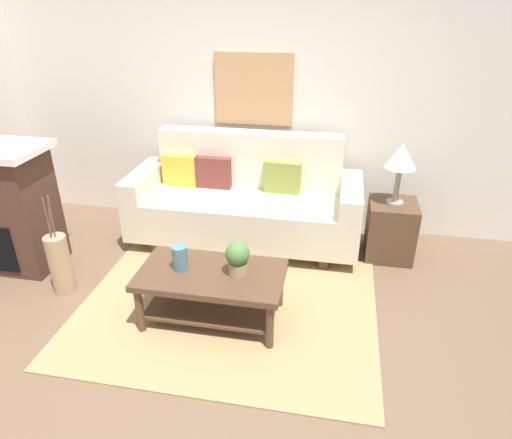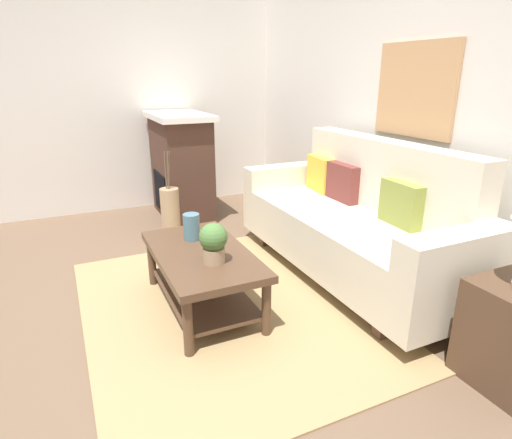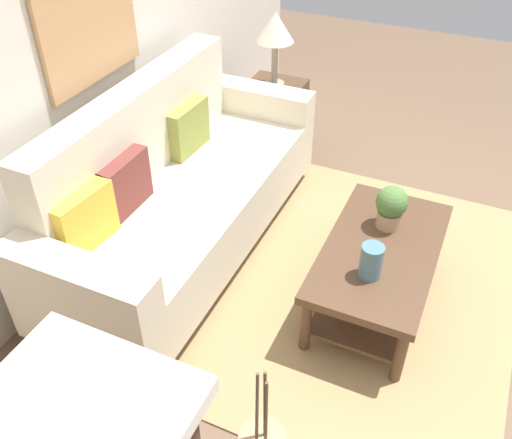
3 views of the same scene
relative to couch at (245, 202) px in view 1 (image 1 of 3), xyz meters
The scene contains 17 objects.
ground_plane 1.71m from the couch, 86.95° to the right, with size 9.44×9.44×0.00m, color brown.
wall_back 1.07m from the couch, 80.65° to the left, with size 5.44×0.10×2.70m, color silver.
area_rug 1.24m from the couch, 85.63° to the right, with size 2.38×1.85×0.01m, color #A38456.
couch is the anchor object (origin of this frame).
throw_pillow_mustard 0.76m from the couch, 169.88° to the left, with size 0.36×0.12×0.32m, color gold.
throw_pillow_maroon 0.45m from the couch, 160.36° to the left, with size 0.36×0.12×0.32m, color brown.
throw_pillow_olive 0.45m from the couch, 19.64° to the left, with size 0.36×0.12×0.32m, color olive.
coffee_table 1.29m from the couch, 89.62° to the right, with size 1.10×0.60×0.43m.
tabletop_vase 1.30m from the couch, 100.31° to the right, with size 0.12×0.12×0.19m, color slate.
potted_plant_tabletop 1.29m from the couch, 80.52° to the right, with size 0.18×0.18×0.26m.
side_table 1.43m from the couch, ahead, with size 0.44×0.44×0.56m, color #513826.
table_lamp 1.53m from the couch, ahead, with size 0.28×0.28×0.57m.
floor_vase 1.79m from the couch, 139.25° to the right, with size 0.18×0.18×0.53m, color tan.
floor_vase_branch_a 1.79m from the couch, 138.83° to the right, with size 0.01×0.01×0.36m, color brown.
floor_vase_branch_b 1.80m from the couch, 139.89° to the right, with size 0.01×0.01×0.36m, color brown.
floor_vase_branch_c 1.82m from the couch, 139.03° to the right, with size 0.01×0.01×0.36m, color brown.
framed_painting 1.12m from the couch, 90.00° to the left, with size 0.78×0.03×0.70m, color tan.
Camera 1 is at (0.78, -2.36, 2.31)m, focal length 31.72 mm.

